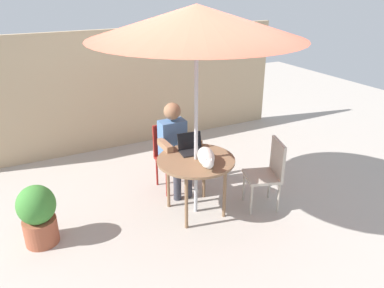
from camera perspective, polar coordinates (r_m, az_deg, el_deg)
ground_plane at (r=4.74m, az=0.56°, el=-10.14°), size 14.00×14.00×0.00m
fence_back at (r=6.40m, az=-9.64°, el=8.24°), size 5.57×0.08×1.95m
patio_table at (r=4.41m, az=0.60°, el=-3.07°), size 0.92×0.92×0.72m
patio_umbrella at (r=3.96m, az=0.70°, el=18.07°), size 2.25×2.25×2.42m
chair_occupied at (r=5.07m, az=-3.33°, el=-1.11°), size 0.40×0.40×0.88m
chair_empty at (r=4.68m, az=11.64°, el=-3.78°), size 0.51×0.51×0.88m
person_seated at (r=4.87m, az=-2.62°, el=0.03°), size 0.48×0.48×1.22m
laptop at (r=4.55m, az=-0.16°, el=-0.33°), size 0.33×0.28×0.21m
cat at (r=4.22m, az=2.18°, el=-2.07°), size 0.34×0.61×0.17m
potted_plant_near_fence at (r=4.36m, az=-22.36°, el=-9.81°), size 0.40×0.40×0.69m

